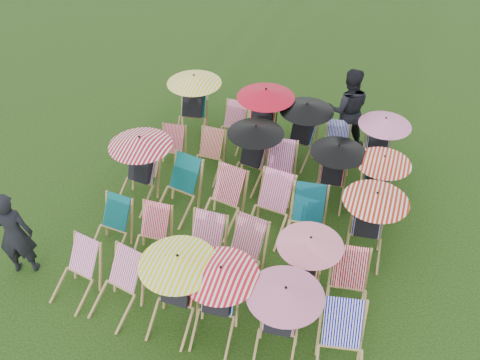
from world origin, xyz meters
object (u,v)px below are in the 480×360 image
(person_left, at_px, (14,234))
(deckchair_5, at_px, (341,349))
(person_rear, at_px, (348,110))
(deckchair_0, at_px, (75,273))
(deckchair_29, at_px, (379,145))

(person_left, bearing_deg, deckchair_5, 154.99)
(deckchair_5, xyz_separation_m, person_rear, (-0.92, 5.25, 0.41))
(deckchair_0, height_order, deckchair_5, deckchair_5)
(deckchair_29, bearing_deg, deckchair_5, -97.47)
(deckchair_0, height_order, person_left, person_left)
(person_left, relative_size, person_rear, 0.88)
(deckchair_0, xyz_separation_m, person_rear, (3.18, 5.24, 0.47))
(deckchair_29, bearing_deg, person_left, -147.67)
(deckchair_0, relative_size, deckchair_29, 0.74)
(deckchair_29, xyz_separation_m, person_rear, (-0.77, 0.63, 0.27))
(person_left, xyz_separation_m, person_rear, (4.27, 5.11, 0.11))
(deckchair_0, bearing_deg, person_rear, 68.64)
(person_left, bearing_deg, person_rear, -153.39)
(deckchair_5, bearing_deg, deckchair_29, 80.95)
(deckchair_0, xyz_separation_m, deckchair_29, (3.94, 4.61, 0.19))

